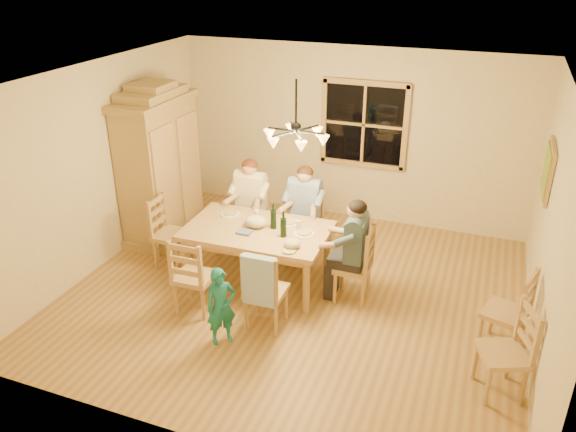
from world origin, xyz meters
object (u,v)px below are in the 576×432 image
at_px(dining_table, 257,236).
at_px(wine_bottle_b, 283,224).
at_px(chair_far_right, 304,236).
at_px(chair_end_left, 173,245).
at_px(wine_bottle_a, 273,216).
at_px(chair_near_right, 266,302).
at_px(armoire, 160,168).
at_px(chair_far_left, 251,227).
at_px(child, 221,306).
at_px(chair_spare_back, 502,325).
at_px(chandelier, 296,135).
at_px(chair_spare_front, 500,367).
at_px(adult_slate_man, 355,238).
at_px(adult_plaid_man, 304,201).
at_px(chair_near_left, 196,288).
at_px(chair_end_right, 352,277).
at_px(adult_woman, 250,193).

xyz_separation_m(dining_table, wine_bottle_b, (0.39, -0.08, 0.27)).
relative_size(dining_table, wine_bottle_b, 5.55).
height_order(chair_far_right, chair_end_left, same).
bearing_deg(wine_bottle_a, chair_near_right, -73.24).
bearing_deg(chair_far_right, armoire, 1.48).
bearing_deg(armoire, chair_end_left, -52.24).
bearing_deg(chair_near_right, dining_table, 117.90).
bearing_deg(chair_end_left, chair_far_left, 136.74).
bearing_deg(wine_bottle_b, chair_near_right, -83.90).
xyz_separation_m(chair_near_right, child, (-0.33, -0.46, 0.15)).
bearing_deg(dining_table, chair_spare_back, -6.43).
height_order(chandelier, child, chandelier).
distance_m(chair_far_right, chair_spare_front, 3.29).
height_order(chair_near_right, chair_end_left, same).
height_order(chair_end_left, chair_spare_back, same).
bearing_deg(chair_near_right, adult_slate_man, 46.74).
xyz_separation_m(adult_plaid_man, child, (-0.20, -2.16, -0.38)).
bearing_deg(chandelier, chair_far_right, 102.98).
bearing_deg(child, chair_far_left, 61.63).
bearing_deg(chair_near_left, chair_end_left, 133.26).
height_order(chair_far_left, chair_end_right, same).
relative_size(dining_table, chair_far_left, 1.85).
bearing_deg(chair_spare_front, dining_table, 48.22).
height_order(armoire, child, armoire).
bearing_deg(dining_table, chair_end_right, 1.25).
distance_m(dining_table, adult_woman, 0.98).
bearing_deg(chair_spare_back, chair_spare_front, -162.22).
distance_m(wine_bottle_b, chair_spare_back, 2.71).
height_order(dining_table, wine_bottle_b, wine_bottle_b).
xyz_separation_m(armoire, chair_far_left, (1.39, 0.09, -0.75)).
relative_size(chair_far_right, wine_bottle_b, 3.00).
height_order(chandelier, chair_end_right, chandelier).
bearing_deg(dining_table, armoire, 157.89).
bearing_deg(adult_woman, chair_near_right, 117.90).
relative_size(chair_near_left, chair_spare_back, 1.00).
distance_m(chair_near_right, wine_bottle_a, 1.15).
xyz_separation_m(chair_near_right, chair_spare_front, (2.54, -0.21, 0.00)).
height_order(chair_near_left, chair_spare_back, same).
bearing_deg(armoire, chair_near_right, -34.45).
relative_size(chandelier, adult_plaid_man, 0.88).
bearing_deg(wine_bottle_a, chair_end_left, -175.55).
bearing_deg(chair_far_left, adult_woman, 178.75).
height_order(armoire, chair_near_right, armoire).
xyz_separation_m(chair_far_right, adult_slate_man, (0.92, -0.83, 0.54)).
bearing_deg(chair_spare_back, adult_plaid_man, 83.64).
bearing_deg(adult_plaid_man, chair_near_left, 64.80).
bearing_deg(armoire, chandelier, -20.04).
height_order(chandelier, wine_bottle_a, chandelier).
bearing_deg(chair_near_left, chair_spare_back, 7.39).
height_order(chair_end_right, adult_plaid_man, adult_plaid_man).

